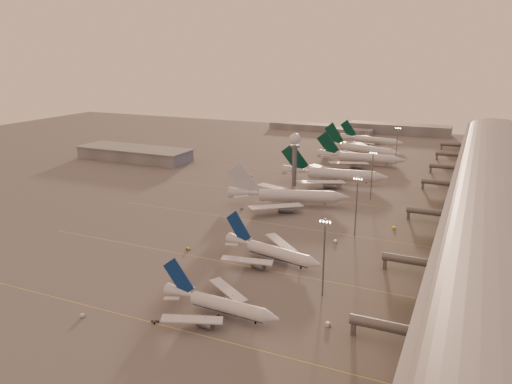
% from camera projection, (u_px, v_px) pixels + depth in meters
% --- Properties ---
extents(ground, '(700.00, 700.00, 0.00)m').
position_uv_depth(ground, '(165.00, 264.00, 177.20)').
color(ground, '#504E4E').
rests_on(ground, ground).
extents(taxiway_markings, '(180.00, 185.25, 0.02)m').
position_uv_depth(taxiway_markings, '(298.00, 227.00, 214.52)').
color(taxiway_markings, gold).
rests_on(taxiway_markings, ground).
extents(terminal, '(57.00, 362.00, 23.04)m').
position_uv_depth(terminal, '(498.00, 192.00, 228.42)').
color(terminal, black).
rests_on(terminal, ground).
extents(hangar, '(82.00, 27.00, 8.50)m').
position_uv_depth(hangar, '(135.00, 153.00, 346.23)').
color(hangar, slate).
rests_on(hangar, ground).
extents(radar_tower, '(6.40, 6.40, 31.10)m').
position_uv_depth(radar_tower, '(295.00, 149.00, 274.85)').
color(radar_tower, slate).
rests_on(radar_tower, ground).
extents(mast_a, '(3.60, 0.56, 25.00)m').
position_uv_depth(mast_a, '(324.00, 254.00, 150.59)').
color(mast_a, slate).
rests_on(mast_a, ground).
extents(mast_b, '(3.60, 0.56, 25.00)m').
position_uv_depth(mast_b, '(356.00, 204.00, 200.05)').
color(mast_b, slate).
rests_on(mast_b, ground).
extents(mast_c, '(3.60, 0.56, 25.00)m').
position_uv_depth(mast_c, '(372.00, 173.00, 250.29)').
color(mast_c, slate).
rests_on(mast_c, ground).
extents(mast_d, '(3.60, 0.56, 25.00)m').
position_uv_depth(mast_d, '(397.00, 144.00, 330.08)').
color(mast_d, slate).
rests_on(mast_d, ground).
extents(distant_horizon, '(165.00, 37.50, 9.00)m').
position_uv_depth(distant_horizon, '(368.00, 129.00, 460.49)').
color(distant_horizon, slate).
rests_on(distant_horizon, ground).
extents(narrowbody_near, '(38.01, 30.30, 14.85)m').
position_uv_depth(narrowbody_near, '(220.00, 306.00, 141.50)').
color(narrowbody_near, silver).
rests_on(narrowbody_near, ground).
extents(narrowbody_mid, '(40.42, 31.91, 16.00)m').
position_uv_depth(narrowbody_mid, '(272.00, 253.00, 178.04)').
color(narrowbody_mid, silver).
rests_on(narrowbody_mid, ground).
extents(widebody_white, '(57.52, 45.40, 20.90)m').
position_uv_depth(widebody_white, '(289.00, 198.00, 243.10)').
color(widebody_white, silver).
rests_on(widebody_white, ground).
extents(greentail_a, '(60.75, 48.75, 22.14)m').
position_uv_depth(greentail_a, '(334.00, 177.00, 283.93)').
color(greentail_a, silver).
rests_on(greentail_a, ground).
extents(greentail_b, '(58.39, 47.05, 21.20)m').
position_uv_depth(greentail_b, '(360.00, 160.00, 329.63)').
color(greentail_b, silver).
rests_on(greentail_b, ground).
extents(greentail_c, '(59.96, 47.72, 22.41)m').
position_uv_depth(greentail_c, '(361.00, 151.00, 356.73)').
color(greentail_c, silver).
rests_on(greentail_c, ground).
extents(greentail_d, '(52.63, 42.14, 19.27)m').
position_uv_depth(greentail_d, '(371.00, 142.00, 397.33)').
color(greentail_d, silver).
rests_on(greentail_d, ground).
extents(gsv_truck_a, '(5.33, 4.59, 2.11)m').
position_uv_depth(gsv_truck_a, '(84.00, 314.00, 141.28)').
color(gsv_truck_a, silver).
rests_on(gsv_truck_a, ground).
extents(gsv_tug_near, '(3.24, 3.94, 0.97)m').
position_uv_depth(gsv_tug_near, '(155.00, 321.00, 138.54)').
color(gsv_tug_near, '#5B5D60').
rests_on(gsv_tug_near, ground).
extents(gsv_catering_a, '(5.83, 3.29, 4.53)m').
position_uv_depth(gsv_catering_a, '(329.00, 319.00, 136.23)').
color(gsv_catering_a, silver).
rests_on(gsv_catering_a, ground).
extents(gsv_tug_mid, '(3.66, 3.70, 0.93)m').
position_uv_depth(gsv_tug_mid, '(188.00, 249.00, 189.22)').
color(gsv_tug_mid, yellow).
rests_on(gsv_tug_mid, ground).
extents(gsv_truck_b, '(6.08, 4.07, 2.31)m').
position_uv_depth(gsv_truck_b, '(336.00, 240.00, 196.22)').
color(gsv_truck_b, silver).
rests_on(gsv_truck_b, ground).
extents(gsv_truck_c, '(5.36, 3.07, 2.04)m').
position_uv_depth(gsv_truck_c, '(242.00, 208.00, 237.27)').
color(gsv_truck_c, '#5B5D60').
rests_on(gsv_truck_c, ground).
extents(gsv_catering_b, '(5.69, 4.22, 4.27)m').
position_uv_depth(gsv_catering_b, '(395.00, 224.00, 211.15)').
color(gsv_catering_b, yellow).
rests_on(gsv_catering_b, ground).
extents(gsv_tug_far, '(2.74, 3.43, 0.85)m').
position_uv_depth(gsv_tug_far, '(320.00, 195.00, 260.68)').
color(gsv_tug_far, yellow).
rests_on(gsv_tug_far, ground).
extents(gsv_truck_d, '(3.20, 5.31, 2.02)m').
position_uv_depth(gsv_truck_d, '(251.00, 175.00, 300.34)').
color(gsv_truck_d, silver).
rests_on(gsv_truck_d, ground).
extents(gsv_tug_hangar, '(3.89, 2.68, 1.03)m').
position_uv_depth(gsv_tug_hangar, '(370.00, 176.00, 299.21)').
color(gsv_tug_hangar, yellow).
rests_on(gsv_tug_hangar, ground).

